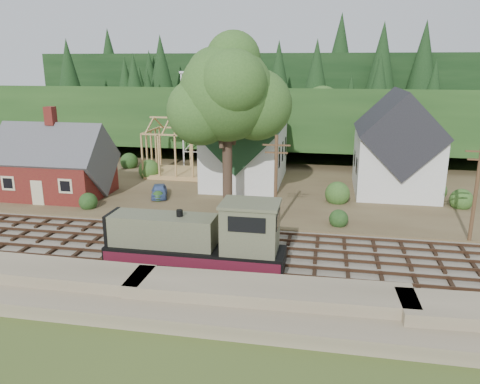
% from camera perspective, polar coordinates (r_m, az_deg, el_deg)
% --- Properties ---
extents(ground, '(140.00, 140.00, 0.00)m').
position_cam_1_polar(ground, '(35.54, -8.10, -6.90)').
color(ground, '#384C1E').
rests_on(ground, ground).
extents(embankment, '(64.00, 5.00, 1.60)m').
position_cam_1_polar(embankment, '(28.41, -13.68, -13.22)').
color(embankment, '#7F7259').
rests_on(embankment, ground).
extents(railroad_bed, '(64.00, 11.00, 0.16)m').
position_cam_1_polar(railroad_bed, '(35.51, -8.11, -6.78)').
color(railroad_bed, '#726B5B').
rests_on(railroad_bed, ground).
extents(village_flat, '(64.00, 26.00, 0.30)m').
position_cam_1_polar(village_flat, '(51.97, -1.82, 0.65)').
color(village_flat, brown).
rests_on(village_flat, ground).
extents(hillside, '(70.00, 28.96, 12.74)m').
position_cam_1_polar(hillside, '(75.07, 2.13, 5.15)').
color(hillside, '#1E3F19').
rests_on(hillside, ground).
extents(ridge, '(80.00, 20.00, 12.00)m').
position_cam_1_polar(ridge, '(90.71, 3.65, 6.92)').
color(ridge, black).
rests_on(ridge, ground).
extents(depot, '(10.80, 7.41, 9.00)m').
position_cam_1_polar(depot, '(50.94, -21.52, 2.81)').
color(depot, maroon).
rests_on(depot, village_flat).
extents(church, '(8.40, 15.17, 13.00)m').
position_cam_1_polar(church, '(52.16, 0.69, 6.36)').
color(church, silver).
rests_on(church, village_flat).
extents(farmhouse, '(8.40, 10.80, 10.60)m').
position_cam_1_polar(farmhouse, '(51.27, 18.52, 5.05)').
color(farmhouse, silver).
rests_on(farmhouse, village_flat).
extents(timber_frame, '(8.20, 6.20, 6.99)m').
position_cam_1_polar(timber_frame, '(56.59, -6.94, 5.01)').
color(timber_frame, tan).
rests_on(timber_frame, village_flat).
extents(lattice_tower, '(3.20, 3.20, 12.12)m').
position_cam_1_polar(lattice_tower, '(61.51, -5.44, 12.23)').
color(lattice_tower, silver).
rests_on(lattice_tower, village_flat).
extents(big_tree, '(10.90, 8.40, 14.70)m').
position_cam_1_polar(big_tree, '(42.17, -1.36, 11.09)').
color(big_tree, '#38281E').
rests_on(big_tree, village_flat).
extents(telegraph_pole_near, '(2.20, 0.28, 8.00)m').
position_cam_1_polar(telegraph_pole_near, '(37.59, 4.38, 1.28)').
color(telegraph_pole_near, '#4C331E').
rests_on(telegraph_pole_near, ground).
extents(telegraph_pole_far, '(2.20, 0.28, 8.00)m').
position_cam_1_polar(telegraph_pole_far, '(39.01, 26.83, 0.15)').
color(telegraph_pole_far, '#4C331E').
rests_on(telegraph_pole_far, ground).
extents(locomotive, '(11.82, 2.95, 4.73)m').
position_cam_1_polar(locomotive, '(31.26, -4.74, -5.84)').
color(locomotive, black).
rests_on(locomotive, railroad_bed).
extents(car_blue, '(2.63, 4.06, 1.29)m').
position_cam_1_polar(car_blue, '(47.96, -9.83, 0.14)').
color(car_blue, '#4E6BA8').
rests_on(car_blue, village_flat).
extents(car_green, '(4.28, 2.53, 1.33)m').
position_cam_1_polar(car_green, '(54.98, -26.02, 0.77)').
color(car_green, '#75A572').
rests_on(car_green, village_flat).
extents(car_red, '(3.99, 1.99, 1.09)m').
position_cam_1_polar(car_red, '(51.46, 18.98, 0.45)').
color(car_red, red).
rests_on(car_red, village_flat).
extents(patio_set, '(2.27, 2.27, 2.53)m').
position_cam_1_polar(patio_set, '(50.22, -22.86, 1.61)').
color(patio_set, silver).
rests_on(patio_set, village_flat).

